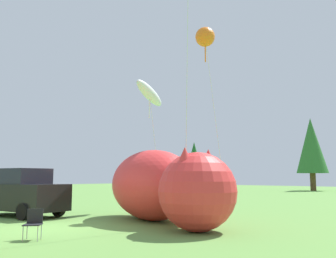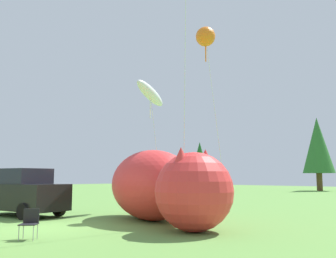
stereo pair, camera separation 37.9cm
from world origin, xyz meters
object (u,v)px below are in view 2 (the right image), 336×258
object	(u,v)px
kite_orange_flower	(206,37)
folding_chair	(30,221)
parked_car	(24,192)
inflatable_cat	(159,188)
kite_white_ghost	(150,94)

from	to	relation	value
kite_orange_flower	folding_chair	bearing A→B (deg)	-86.68
parked_car	inflatable_cat	bearing A→B (deg)	13.51
folding_chair	kite_white_ghost	world-z (taller)	kite_white_ghost
inflatable_cat	kite_white_ghost	bearing A→B (deg)	162.13
parked_car	inflatable_cat	size ratio (longest dim) A/B	0.58
inflatable_cat	parked_car	bearing A→B (deg)	-136.45
folding_chair	kite_orange_flower	xyz separation A→B (m)	(-0.53, 9.21, 8.21)
parked_car	kite_orange_flower	world-z (taller)	kite_orange_flower
folding_chair	kite_orange_flower	size ratio (longest dim) A/B	0.09
parked_car	folding_chair	size ratio (longest dim) A/B	5.33
kite_orange_flower	kite_white_ghost	distance (m)	4.04
folding_chair	inflatable_cat	world-z (taller)	inflatable_cat
parked_car	kite_orange_flower	bearing A→B (deg)	40.90
inflatable_cat	kite_white_ghost	distance (m)	6.59
inflatable_cat	kite_white_ghost	size ratio (longest dim) A/B	1.15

